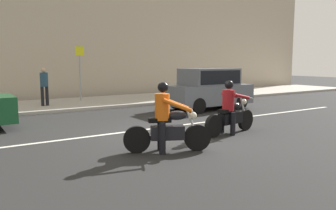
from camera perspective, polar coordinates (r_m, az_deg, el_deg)
name	(u,v)px	position (r m, az deg, el deg)	size (l,w,h in m)	color
ground_plane	(166,134)	(9.72, -0.33, -4.99)	(80.00, 80.00, 0.00)	#242424
sidewalk_slab	(77,103)	(16.91, -15.18, 0.25)	(40.00, 4.40, 0.14)	#A8A399
lane_marking_stripe	(162,127)	(10.68, -1.05, -3.85)	(18.00, 0.14, 0.01)	silver
motorcycle_with_rider_orange_stripe	(167,124)	(7.71, -0.23, -3.19)	(1.89, 1.04, 1.63)	black
motorcycle_with_rider_crimson	(230,112)	(9.88, 10.57, -1.17)	(2.12, 0.74, 1.56)	black
parked_hatchback_slate_gray	(209,88)	(14.87, 6.98, 2.86)	(3.84, 1.76, 1.80)	slate
street_sign_post	(80,68)	(17.47, -14.78, 6.15)	(0.44, 0.08, 2.75)	gray
pedestrian_bystander	(44,84)	(15.86, -20.36, 3.42)	(0.34, 0.34, 1.68)	black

